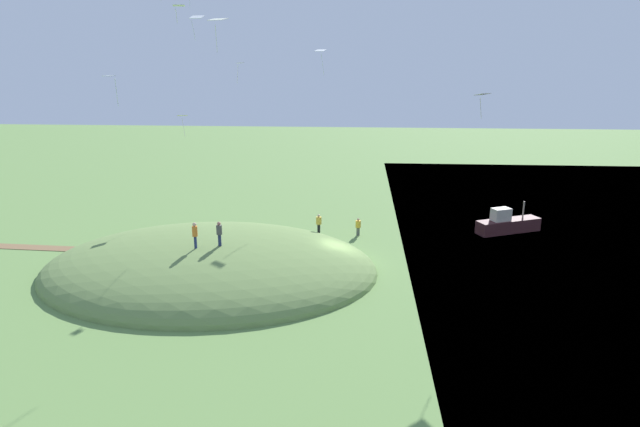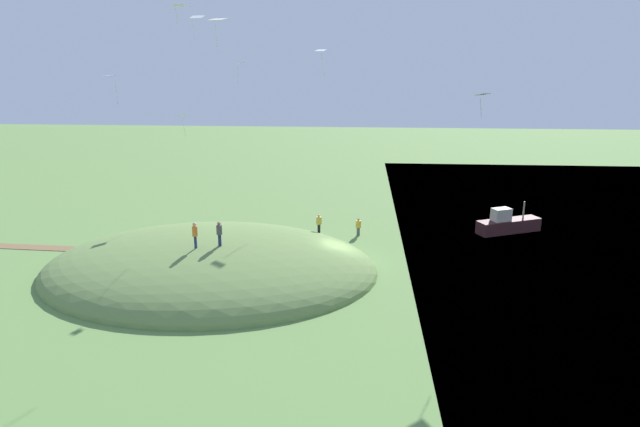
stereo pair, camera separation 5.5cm
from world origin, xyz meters
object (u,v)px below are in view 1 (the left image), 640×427
at_px(person_near_shore, 195,232).
at_px(person_walking_path, 319,221).
at_px(kite_11, 197,18).
at_px(kite_10, 111,79).
at_px(kite_0, 179,6).
at_px(kite_1, 482,95).
at_px(kite_4, 182,117).
at_px(kite_5, 239,65).
at_px(kite_8, 321,52).
at_px(boat_on_lake, 507,224).
at_px(kite_12, 218,21).
at_px(person_watching_kites, 358,225).
at_px(person_with_child, 219,231).

xyz_separation_m(person_near_shore, person_walking_path, (-7.84, -8.11, -1.56)).
bearing_deg(kite_11, kite_10, 78.40).
bearing_deg(kite_10, kite_0, -115.74).
distance_m(kite_0, kite_10, 7.23).
xyz_separation_m(person_near_shore, kite_1, (-18.85, -2.07, 9.01)).
height_order(kite_4, kite_5, kite_5).
xyz_separation_m(kite_5, kite_8, (-6.42, -4.11, 1.02)).
distance_m(kite_0, kite_5, 10.86).
height_order(boat_on_lake, kite_12, kite_12).
height_order(person_watching_kites, person_with_child, person_with_child).
relative_size(person_watching_kites, kite_10, 0.89).
height_order(person_walking_path, kite_10, kite_10).
height_order(person_walking_path, kite_4, kite_4).
distance_m(person_watching_kites, kite_8, 15.56).
height_order(person_with_child, kite_5, kite_5).
height_order(person_watching_kites, kite_0, kite_0).
bearing_deg(person_with_child, kite_12, 84.77).
relative_size(boat_on_lake, kite_12, 2.68).
relative_size(boat_on_lake, person_with_child, 3.43).
bearing_deg(person_near_shore, kite_0, 31.23).
height_order(person_walking_path, person_watching_kites, person_walking_path).
distance_m(kite_4, kite_5, 7.09).
height_order(boat_on_lake, kite_5, kite_5).
bearing_deg(kite_1, person_watching_kites, -47.54).
relative_size(person_near_shore, kite_10, 1.05).
xyz_separation_m(kite_4, kite_11, (-3.43, 5.91, 7.78)).
distance_m(boat_on_lake, kite_1, 16.55).
bearing_deg(kite_12, kite_4, -57.62).
xyz_separation_m(person_watching_kites, kite_8, (3.58, -5.10, 14.26)).
distance_m(kite_0, kite_11, 5.32).
bearing_deg(person_walking_path, kite_8, 27.13).
bearing_deg(boat_on_lake, kite_5, -21.27).
relative_size(kite_0, kite_4, 0.59).
bearing_deg(kite_11, boat_on_lake, -167.33).
xyz_separation_m(person_walking_path, kite_5, (6.78, -3.46, 12.26)).
distance_m(person_walking_path, kite_12, 17.17).
xyz_separation_m(person_walking_path, person_with_child, (6.31, 7.53, 1.49)).
height_order(person_watching_kites, kite_10, kite_10).
relative_size(kite_10, kite_11, 1.01).
xyz_separation_m(kite_8, kite_10, (10.59, 19.43, -1.50)).
height_order(kite_1, kite_11, kite_11).
relative_size(kite_4, kite_11, 1.09).
height_order(person_watching_kites, kite_1, kite_1).
bearing_deg(kite_0, kite_4, -71.22).
xyz_separation_m(person_near_shore, person_watching_kites, (-11.06, -10.58, -2.55)).
height_order(person_near_shore, kite_11, kite_11).
xyz_separation_m(boat_on_lake, person_watching_kites, (13.04, 1.86, 0.22)).
distance_m(person_near_shore, kite_8, 20.96).
xyz_separation_m(boat_on_lake, kite_0, (24.66, 10.92, 17.22)).
bearing_deg(person_near_shore, person_watching_kites, -35.34).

